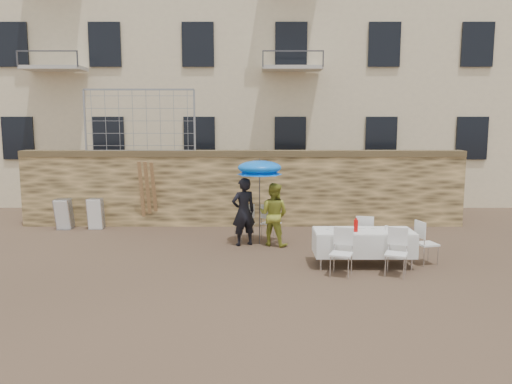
{
  "coord_description": "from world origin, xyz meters",
  "views": [
    {
      "loc": [
        0.41,
        -9.69,
        3.09
      ],
      "look_at": [
        0.4,
        2.2,
        1.4
      ],
      "focal_mm": 35.0,
      "sensor_mm": 36.0,
      "label": 1
    }
  ],
  "objects_px": {
    "man_suit": "(244,212)",
    "banquet_table": "(364,232)",
    "table_chair_front_right": "(396,253)",
    "couple_chair_right": "(271,222)",
    "umbrella": "(260,170)",
    "soda_bottle": "(356,226)",
    "chair_stack_left": "(66,213)",
    "chair_stack_right": "(97,213)",
    "table_chair_front_left": "(341,253)",
    "table_chair_side": "(427,243)",
    "woman_dress": "(274,214)",
    "table_chair_back": "(365,235)",
    "couple_chair_left": "(244,222)"
  },
  "relations": [
    {
      "from": "table_chair_front_right",
      "to": "soda_bottle",
      "type": "bearing_deg",
      "value": 162.21
    },
    {
      "from": "couple_chair_left",
      "to": "chair_stack_left",
      "type": "distance_m",
      "value": 5.4
    },
    {
      "from": "chair_stack_left",
      "to": "chair_stack_right",
      "type": "bearing_deg",
      "value": 0.0
    },
    {
      "from": "soda_bottle",
      "to": "table_chair_front_left",
      "type": "distance_m",
      "value": 0.84
    },
    {
      "from": "couple_chair_left",
      "to": "table_chair_front_left",
      "type": "xyz_separation_m",
      "value": [
        2.02,
        -3.06,
        0.0
      ]
    },
    {
      "from": "chair_stack_right",
      "to": "couple_chair_right",
      "type": "bearing_deg",
      "value": -16.04
    },
    {
      "from": "woman_dress",
      "to": "soda_bottle",
      "type": "bearing_deg",
      "value": 156.41
    },
    {
      "from": "man_suit",
      "to": "table_chair_front_right",
      "type": "bearing_deg",
      "value": 116.42
    },
    {
      "from": "banquet_table",
      "to": "chair_stack_left",
      "type": "relative_size",
      "value": 2.28
    },
    {
      "from": "soda_bottle",
      "to": "table_chair_side",
      "type": "distance_m",
      "value": 1.67
    },
    {
      "from": "couple_chair_right",
      "to": "chair_stack_left",
      "type": "xyz_separation_m",
      "value": [
        -5.9,
        1.44,
        -0.02
      ]
    },
    {
      "from": "woman_dress",
      "to": "table_chair_back",
      "type": "xyz_separation_m",
      "value": [
        2.07,
        -0.96,
        -0.31
      ]
    },
    {
      "from": "table_chair_back",
      "to": "umbrella",
      "type": "bearing_deg",
      "value": -9.79
    },
    {
      "from": "table_chair_back",
      "to": "table_chair_front_left",
      "type": "bearing_deg",
      "value": 76.6
    },
    {
      "from": "couple_chair_right",
      "to": "table_chair_front_left",
      "type": "bearing_deg",
      "value": 144.66
    },
    {
      "from": "man_suit",
      "to": "banquet_table",
      "type": "distance_m",
      "value": 3.16
    },
    {
      "from": "woman_dress",
      "to": "man_suit",
      "type": "bearing_deg",
      "value": 25.24
    },
    {
      "from": "couple_chair_left",
      "to": "table_chair_back",
      "type": "height_order",
      "value": "same"
    },
    {
      "from": "table_chair_back",
      "to": "chair_stack_left",
      "type": "relative_size",
      "value": 1.04
    },
    {
      "from": "umbrella",
      "to": "table_chair_back",
      "type": "height_order",
      "value": "umbrella"
    },
    {
      "from": "table_chair_front_left",
      "to": "chair_stack_right",
      "type": "height_order",
      "value": "table_chair_front_left"
    },
    {
      "from": "table_chair_side",
      "to": "table_chair_back",
      "type": "bearing_deg",
      "value": 45.17
    },
    {
      "from": "chair_stack_right",
      "to": "man_suit",
      "type": "bearing_deg",
      "value": -24.8
    },
    {
      "from": "umbrella",
      "to": "chair_stack_right",
      "type": "xyz_separation_m",
      "value": [
        -4.7,
        1.89,
        -1.43
      ]
    },
    {
      "from": "couple_chair_right",
      "to": "chair_stack_right",
      "type": "bearing_deg",
      "value": 15.26
    },
    {
      "from": "table_chair_side",
      "to": "table_chair_front_left",
      "type": "bearing_deg",
      "value": 98.46
    },
    {
      "from": "man_suit",
      "to": "table_chair_back",
      "type": "bearing_deg",
      "value": 136.4
    },
    {
      "from": "couple_chair_right",
      "to": "banquet_table",
      "type": "relative_size",
      "value": 0.46
    },
    {
      "from": "umbrella",
      "to": "soda_bottle",
      "type": "relative_size",
      "value": 7.69
    },
    {
      "from": "banquet_table",
      "to": "table_chair_side",
      "type": "bearing_deg",
      "value": 4.09
    },
    {
      "from": "couple_chair_left",
      "to": "chair_stack_right",
      "type": "bearing_deg",
      "value": -49.67
    },
    {
      "from": "banquet_table",
      "to": "table_chair_front_right",
      "type": "height_order",
      "value": "table_chair_front_right"
    },
    {
      "from": "table_chair_front_left",
      "to": "chair_stack_right",
      "type": "distance_m",
      "value": 7.76
    },
    {
      "from": "chair_stack_left",
      "to": "umbrella",
      "type": "bearing_deg",
      "value": -18.62
    },
    {
      "from": "table_chair_side",
      "to": "woman_dress",
      "type": "bearing_deg",
      "value": 48.5
    },
    {
      "from": "umbrella",
      "to": "table_chair_side",
      "type": "xyz_separation_m",
      "value": [
        3.62,
        -1.76,
        -1.41
      ]
    },
    {
      "from": "table_chair_back",
      "to": "table_chair_side",
      "type": "xyz_separation_m",
      "value": [
        1.2,
        -0.7,
        0.0
      ]
    },
    {
      "from": "woman_dress",
      "to": "table_chair_back",
      "type": "height_order",
      "value": "woman_dress"
    },
    {
      "from": "chair_stack_right",
      "to": "umbrella",
      "type": "bearing_deg",
      "value": -21.88
    },
    {
      "from": "couple_chair_right",
      "to": "couple_chair_left",
      "type": "bearing_deg",
      "value": 31.3
    },
    {
      "from": "couple_chair_left",
      "to": "table_chair_front_right",
      "type": "bearing_deg",
      "value": 104.37
    },
    {
      "from": "table_chair_front_left",
      "to": "table_chair_side",
      "type": "relative_size",
      "value": 1.0
    },
    {
      "from": "woman_dress",
      "to": "table_chair_side",
      "type": "height_order",
      "value": "woman_dress"
    },
    {
      "from": "table_chair_front_left",
      "to": "umbrella",
      "type": "bearing_deg",
      "value": 142.87
    },
    {
      "from": "table_chair_back",
      "to": "chair_stack_left",
      "type": "xyz_separation_m",
      "value": [
        -8.02,
        2.95,
        -0.02
      ]
    },
    {
      "from": "umbrella",
      "to": "soda_bottle",
      "type": "distance_m",
      "value": 3.02
    },
    {
      "from": "man_suit",
      "to": "table_chair_back",
      "type": "height_order",
      "value": "man_suit"
    },
    {
      "from": "couple_chair_right",
      "to": "soda_bottle",
      "type": "distance_m",
      "value": 3.04
    },
    {
      "from": "table_chair_front_right",
      "to": "table_chair_back",
      "type": "distance_m",
      "value": 1.58
    },
    {
      "from": "woman_dress",
      "to": "couple_chair_right",
      "type": "relative_size",
      "value": 1.64
    }
  ]
}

